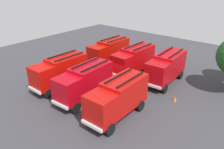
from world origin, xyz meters
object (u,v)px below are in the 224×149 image
fire_truck_0 (109,51)px  traffic_cone_2 (69,91)px  fire_truck_4 (166,67)px  traffic_cone_1 (72,69)px  traffic_cone_0 (175,99)px  fire_truck_3 (85,81)px  fire_truck_1 (60,71)px  firefighter_0 (121,84)px  firefighter_1 (96,75)px  fire_truck_5 (118,97)px  fire_truck_2 (133,59)px

fire_truck_0 → traffic_cone_2: fire_truck_0 is taller
traffic_cone_2 → fire_truck_0: bearing=-165.9°
fire_truck_4 → traffic_cone_1: bearing=-67.9°
traffic_cone_0 → fire_truck_3: bearing=-53.6°
traffic_cone_1 → fire_truck_1: bearing=33.1°
firefighter_0 → fire_truck_3: bearing=153.2°
fire_truck_0 → firefighter_1: fire_truck_0 is taller
traffic_cone_0 → traffic_cone_1: bearing=-82.9°
fire_truck_0 → fire_truck_1: same height
fire_truck_4 → firefighter_0: bearing=-30.8°
traffic_cone_1 → traffic_cone_2: 6.52m
fire_truck_1 → traffic_cone_1: size_ratio=10.73×
fire_truck_0 → traffic_cone_1: size_ratio=10.78×
fire_truck_5 → firefighter_1: bearing=-122.7°
fire_truck_4 → fire_truck_5: same height
fire_truck_1 → fire_truck_2: bearing=153.6°
fire_truck_2 → traffic_cone_1: fire_truck_2 is taller
fire_truck_1 → fire_truck_4: (-9.31, 9.32, 0.00)m
fire_truck_2 → traffic_cone_1: size_ratio=10.79×
traffic_cone_0 → traffic_cone_2: bearing=-58.0°
traffic_cone_0 → traffic_cone_2: size_ratio=0.80×
fire_truck_5 → fire_truck_0: bearing=-137.0°
firefighter_0 → fire_truck_2: bearing=18.4°
fire_truck_3 → traffic_cone_1: size_ratio=10.82×
fire_truck_4 → traffic_cone_0: size_ratio=12.84×
fire_truck_4 → firefighter_1: (5.49, -6.94, -1.23)m
traffic_cone_0 → traffic_cone_1: (1.87, -14.91, 0.05)m
fire_truck_1 → fire_truck_3: 4.40m
fire_truck_4 → traffic_cone_0: 5.06m
fire_truck_2 → fire_truck_4: (-0.40, 4.71, 0.00)m
fire_truck_1 → fire_truck_4: bearing=135.9°
firefighter_0 → traffic_cone_1: bearing=89.1°
traffic_cone_0 → fire_truck_2: bearing=-112.2°
firefighter_0 → traffic_cone_2: firefighter_0 is taller
traffic_cone_0 → traffic_cone_1: traffic_cone_1 is taller
fire_truck_3 → firefighter_0: (-3.95, 1.96, -1.22)m
fire_truck_1 → fire_truck_5: (0.50, 9.29, 0.00)m
fire_truck_4 → traffic_cone_2: fire_truck_4 is taller
traffic_cone_1 → traffic_cone_2: bearing=46.7°
fire_truck_1 → traffic_cone_2: bearing=75.9°
fire_truck_2 → fire_truck_3: bearing=0.6°
firefighter_0 → firefighter_1: bearing=89.3°
traffic_cone_2 → traffic_cone_0: bearing=122.0°
fire_truck_2 → fire_truck_5: size_ratio=1.01×
fire_truck_2 → traffic_cone_2: bearing=-12.2°
fire_truck_1 → fire_truck_4: size_ratio=0.99×
firefighter_1 → fire_truck_1: bearing=98.3°
firefighter_0 → traffic_cone_0: 6.37m
firefighter_0 → firefighter_1: firefighter_0 is taller
fire_truck_3 → firefighter_0: fire_truck_3 is taller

